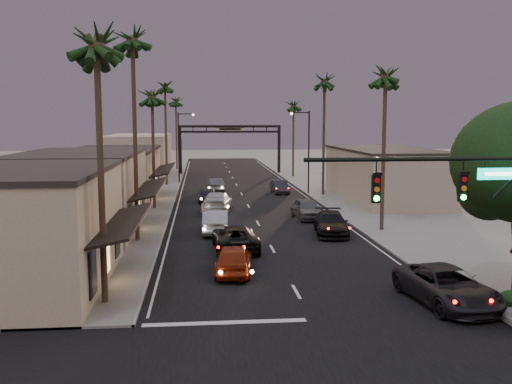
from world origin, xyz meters
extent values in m
plane|color=slate|center=(0.00, 40.00, 0.00)|extent=(200.00, 200.00, 0.00)
cube|color=black|center=(0.00, 45.00, 0.00)|extent=(14.00, 120.00, 0.02)
cube|color=slate|center=(-9.50, 52.00, 0.06)|extent=(5.00, 92.00, 0.12)
cube|color=slate|center=(9.50, 52.00, 0.06)|extent=(5.00, 92.00, 0.12)
cube|color=tan|center=(-13.00, 12.00, 2.75)|extent=(8.00, 12.00, 5.50)
cube|color=gray|center=(-13.00, 26.00, 2.75)|extent=(8.00, 14.00, 5.50)
cube|color=tan|center=(-13.00, 42.00, 2.50)|extent=(8.00, 16.00, 5.00)
cube|color=gray|center=(-13.00, 65.00, 3.00)|extent=(8.00, 20.00, 6.00)
cube|color=gray|center=(14.00, 40.00, 2.50)|extent=(8.00, 18.00, 5.00)
cylinder|color=black|center=(3.40, 4.00, 6.60)|extent=(8.40, 0.16, 0.16)
cube|color=black|center=(1.80, 4.00, 5.55)|extent=(0.28, 0.22, 1.00)
cube|color=black|center=(5.00, 4.00, 5.55)|extent=(0.28, 0.22, 1.00)
cube|color=#0BB3AB|center=(6.50, 4.00, 6.05)|extent=(1.90, 0.08, 0.42)
sphere|color=black|center=(8.20, 8.10, 5.00)|extent=(2.80, 2.80, 2.80)
cube|color=black|center=(-7.40, 70.00, 3.50)|extent=(0.40, 0.40, 7.00)
cube|color=black|center=(7.40, 70.00, 3.50)|extent=(0.40, 0.40, 7.00)
cube|color=black|center=(0.00, 70.00, 7.10)|extent=(15.20, 0.35, 0.35)
cube|color=black|center=(0.00, 70.00, 6.30)|extent=(15.20, 0.30, 0.30)
cube|color=beige|center=(0.00, 69.98, 6.70)|extent=(4.20, 0.12, 1.00)
cylinder|color=black|center=(7.20, 45.00, 4.50)|extent=(0.16, 0.16, 9.00)
cylinder|color=black|center=(6.20, 45.00, 8.80)|extent=(2.00, 0.12, 0.12)
sphere|color=#FFD899|center=(5.30, 45.00, 8.70)|extent=(0.30, 0.30, 0.30)
cylinder|color=black|center=(-7.20, 58.00, 4.50)|extent=(0.16, 0.16, 9.00)
cylinder|color=black|center=(-6.20, 58.00, 8.80)|extent=(2.00, 0.12, 0.12)
sphere|color=#FFD899|center=(-5.30, 58.00, 8.70)|extent=(0.30, 0.30, 0.30)
cylinder|color=#38281C|center=(-8.60, 9.00, 5.50)|extent=(0.28, 0.28, 11.00)
sphere|color=black|center=(-8.60, 9.00, 11.60)|extent=(3.20, 3.20, 3.20)
cylinder|color=#38281C|center=(-8.60, 22.00, 6.50)|extent=(0.28, 0.28, 13.00)
sphere|color=black|center=(-8.60, 22.00, 13.60)|extent=(3.20, 3.20, 3.20)
cylinder|color=#38281C|center=(-8.60, 36.00, 5.00)|extent=(0.28, 0.28, 10.00)
sphere|color=black|center=(-8.60, 36.00, 10.60)|extent=(3.20, 3.20, 3.20)
cylinder|color=#38281C|center=(-8.60, 55.00, 6.00)|extent=(0.28, 0.28, 12.00)
sphere|color=black|center=(-8.60, 55.00, 12.60)|extent=(3.20, 3.20, 3.20)
cylinder|color=#38281C|center=(8.60, 24.00, 5.50)|extent=(0.28, 0.28, 11.00)
sphere|color=black|center=(8.60, 24.00, 11.60)|extent=(3.20, 3.20, 3.20)
cylinder|color=#38281C|center=(8.60, 44.00, 6.00)|extent=(0.28, 0.28, 12.00)
sphere|color=black|center=(8.60, 44.00, 12.60)|extent=(3.20, 3.20, 3.20)
cylinder|color=#38281C|center=(8.60, 64.00, 5.00)|extent=(0.28, 0.28, 10.00)
sphere|color=black|center=(8.60, 64.00, 10.60)|extent=(3.20, 3.20, 3.20)
cylinder|color=#38281C|center=(-8.30, 78.00, 5.50)|extent=(0.28, 0.28, 11.00)
sphere|color=black|center=(-8.30, 78.00, 11.60)|extent=(3.20, 3.20, 3.20)
imported|color=maroon|center=(-2.74, 13.47, 0.79)|extent=(2.30, 4.77, 1.57)
imported|color=black|center=(-2.33, 18.97, 0.78)|extent=(2.84, 5.71, 1.56)
imported|color=#9B9BA0|center=(-3.41, 24.47, 0.82)|extent=(1.93, 5.06, 1.65)
imported|color=#B5B5B5|center=(-2.98, 34.38, 0.85)|extent=(3.13, 6.11, 1.70)
imported|color=black|center=(-3.67, 39.88, 0.73)|extent=(2.17, 4.44, 1.46)
imported|color=#46464A|center=(-2.82, 48.60, 0.74)|extent=(2.15, 4.66, 1.48)
imported|color=black|center=(6.20, 7.59, 0.81)|extent=(3.37, 6.14, 1.63)
imported|color=black|center=(4.67, 23.14, 0.79)|extent=(2.91, 5.68, 1.58)
imported|color=#4E4D52|center=(4.18, 29.72, 0.82)|extent=(2.30, 4.96, 1.64)
imported|color=black|center=(4.22, 46.13, 0.71)|extent=(1.73, 4.40, 1.42)
camera|label=1|loc=(-4.36, -15.55, 7.96)|focal=40.00mm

